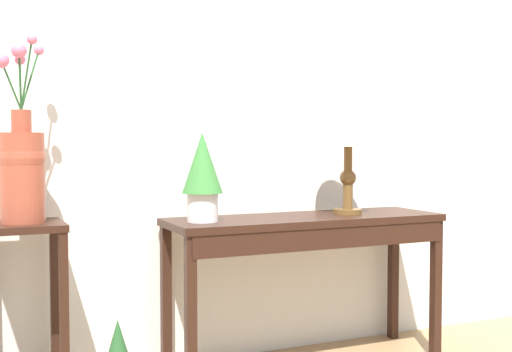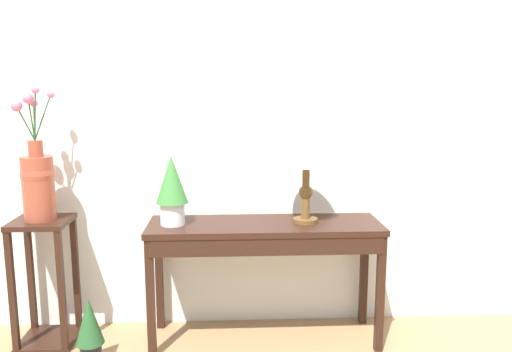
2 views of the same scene
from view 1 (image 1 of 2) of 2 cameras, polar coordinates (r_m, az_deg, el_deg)
The scene contains 6 objects.
back_wall_with_art at distance 3.60m, azimuth 3.07°, elevation 7.67°, with size 9.00×0.10×2.80m.
console_table at distance 3.29m, azimuth 4.44°, elevation -5.12°, with size 1.38×0.43×0.74m.
table_lamp at distance 3.40m, azimuth 7.85°, elevation 4.01°, with size 0.29×0.29×0.57m.
potted_plant_on_console at distance 3.05m, azimuth -4.58°, elevation 0.30°, with size 0.18×0.18×0.41m.
pedestal_stand_left at distance 3.01m, azimuth -19.07°, elevation -11.06°, with size 0.32×0.32×0.77m.
flower_vase_tall at distance 2.92m, azimuth -19.28°, elevation 0.93°, with size 0.21×0.19×0.77m.
Camera 1 is at (-1.65, -1.64, 1.10)m, focal length 47.03 mm.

